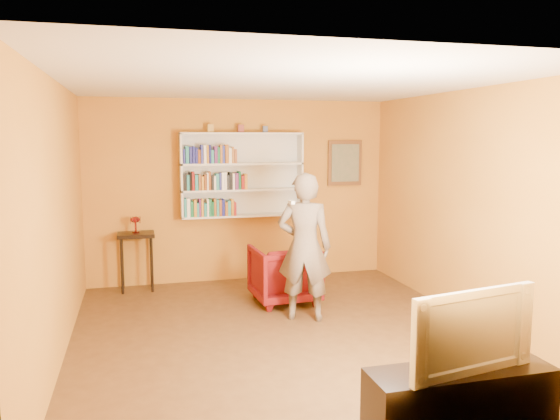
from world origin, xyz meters
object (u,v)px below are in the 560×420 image
(armchair, at_px, (284,274))
(person, at_px, (304,247))
(console_table, at_px, (136,243))
(ruby_lustre, at_px, (135,221))
(tv_cabinet, at_px, (460,401))
(television, at_px, (463,328))
(bookshelf, at_px, (241,175))

(armchair, xyz_separation_m, person, (0.05, -0.71, 0.50))
(console_table, bearing_deg, ruby_lustre, -63.43)
(tv_cabinet, height_order, television, television)
(console_table, bearing_deg, television, -63.61)
(ruby_lustre, height_order, armchair, ruby_lustre)
(armchair, distance_m, television, 3.48)
(bookshelf, bearing_deg, tv_cabinet, -81.50)
(console_table, bearing_deg, armchair, -29.96)
(armchair, relative_size, tv_cabinet, 0.60)
(television, bearing_deg, ruby_lustre, 106.24)
(armchair, relative_size, television, 0.78)
(tv_cabinet, bearing_deg, console_table, 116.39)
(person, bearing_deg, bookshelf, -56.93)
(bookshelf, bearing_deg, armchair, -75.35)
(armchair, height_order, television, television)
(person, relative_size, tv_cabinet, 1.27)
(ruby_lustre, distance_m, person, 2.61)
(ruby_lustre, relative_size, tv_cabinet, 0.17)
(bookshelf, xyz_separation_m, television, (0.70, -4.66, -0.80))
(console_table, xyz_separation_m, person, (1.90, -1.79, 0.19))
(console_table, relative_size, ruby_lustre, 3.58)
(console_table, height_order, television, television)
(console_table, distance_m, tv_cabinet, 5.04)
(console_table, xyz_separation_m, armchair, (1.86, -1.07, -0.30))
(armchair, relative_size, person, 0.47)
(ruby_lustre, xyz_separation_m, person, (1.90, -1.79, -0.11))
(console_table, distance_m, television, 5.02)
(console_table, bearing_deg, bookshelf, 5.93)
(ruby_lustre, distance_m, tv_cabinet, 5.08)
(person, bearing_deg, ruby_lustre, -20.81)
(bookshelf, relative_size, ruby_lustre, 7.84)
(ruby_lustre, relative_size, person, 0.13)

